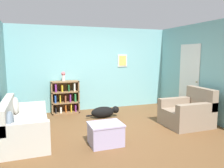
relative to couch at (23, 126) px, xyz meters
The scene contains 9 objects.
ground_plane 2.06m from the couch, ahead, with size 14.00×14.00×0.00m, color brown.
wall_back 3.07m from the couch, 45.65° to the left, with size 5.60×0.13×2.60m.
wall_right 4.68m from the couch, ahead, with size 0.16×5.00×2.60m.
couch is the anchor object (origin of this frame).
bookshelf 2.17m from the couch, 59.21° to the left, with size 0.81×0.33×0.97m.
recliner_chair 3.85m from the couch, ahead, with size 1.07×0.93×0.93m.
coffee_table 1.72m from the couch, 26.85° to the right, with size 0.65×0.52×0.43m.
dog 2.29m from the couch, 25.36° to the left, with size 0.96×0.28×0.31m.
vase 2.28m from the couch, 59.74° to the left, with size 0.12×0.12×0.28m.
Camera 1 is at (-1.74, -4.51, 1.77)m, focal length 35.00 mm.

